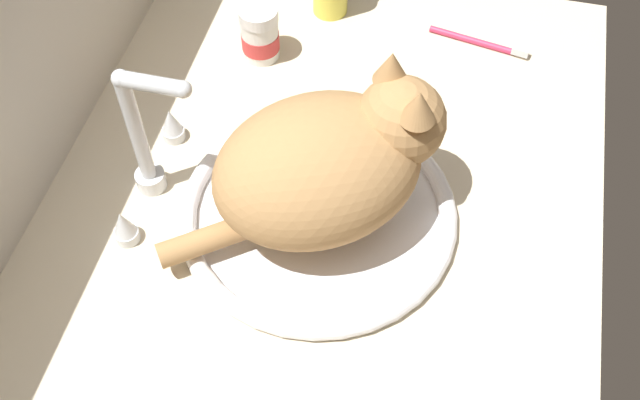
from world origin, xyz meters
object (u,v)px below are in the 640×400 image
at_px(toothbrush, 481,42).
at_px(pill_bottle, 260,34).
at_px(faucet, 146,147).
at_px(sink_basin, 320,213).
at_px(cat, 335,162).

bearing_deg(toothbrush, pill_bottle, 106.78).
bearing_deg(faucet, sink_basin, -90.00).
relative_size(pill_bottle, toothbrush, 0.56).
bearing_deg(toothbrush, sink_basin, 155.77).
distance_m(faucet, toothbrush, 0.55).
bearing_deg(faucet, pill_bottle, -13.56).
bearing_deg(cat, faucet, 92.79).
relative_size(sink_basin, cat, 1.05).
height_order(sink_basin, pill_bottle, pill_bottle).
height_order(sink_basin, toothbrush, sink_basin).
distance_m(sink_basin, cat, 0.10).
height_order(faucet, pill_bottle, faucet).
bearing_deg(sink_basin, pill_bottle, 29.65).
xyz_separation_m(sink_basin, cat, (0.01, -0.02, 0.10)).
relative_size(faucet, cat, 0.62).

